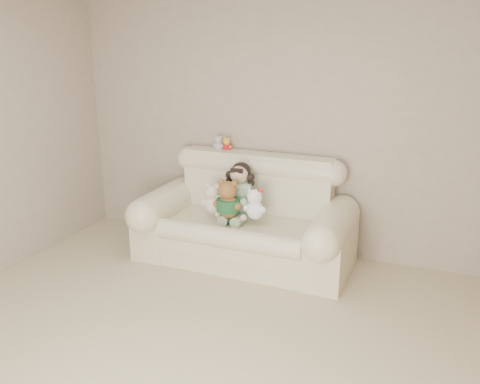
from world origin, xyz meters
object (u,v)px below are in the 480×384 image
seated_child (240,190)px  white_cat (255,201)px  sofa (244,212)px  cream_teddy (213,196)px  brown_teddy (228,195)px

seated_child → white_cat: 0.29m
sofa → cream_teddy: sofa is taller
seated_child → sofa: bearing=-44.9°
sofa → cream_teddy: (-0.29, -0.09, 0.16)m
brown_teddy → cream_teddy: (-0.19, 0.07, -0.05)m
white_cat → cream_teddy: white_cat is taller
seated_child → brown_teddy: bearing=-94.7°
sofa → brown_teddy: bearing=-122.8°
white_cat → seated_child: bearing=159.7°
seated_child → white_cat: (0.23, -0.17, -0.03)m
sofa → seated_child: (-0.08, 0.08, 0.19)m
brown_teddy → seated_child: bearing=91.0°
seated_child → brown_teddy: (-0.02, -0.24, 0.02)m
brown_teddy → white_cat: size_ratio=1.23×
white_cat → cream_teddy: bearing=-163.4°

